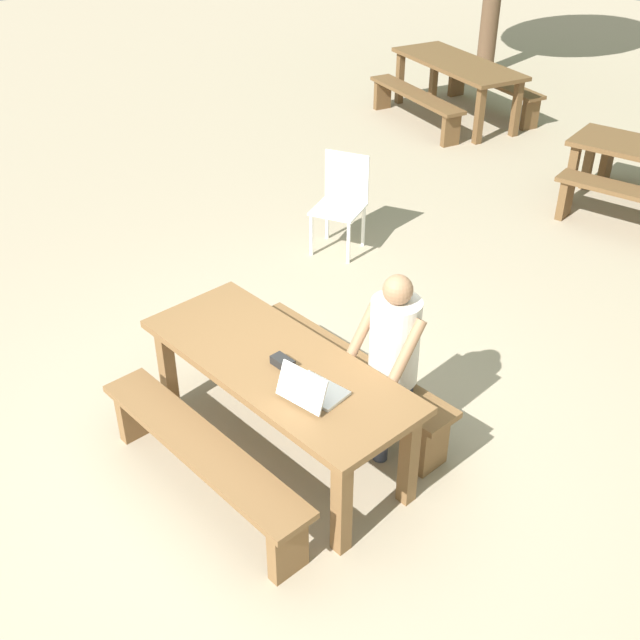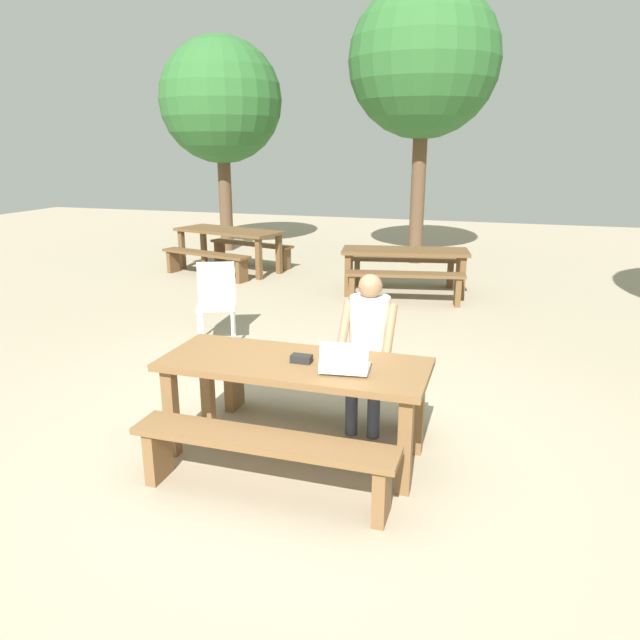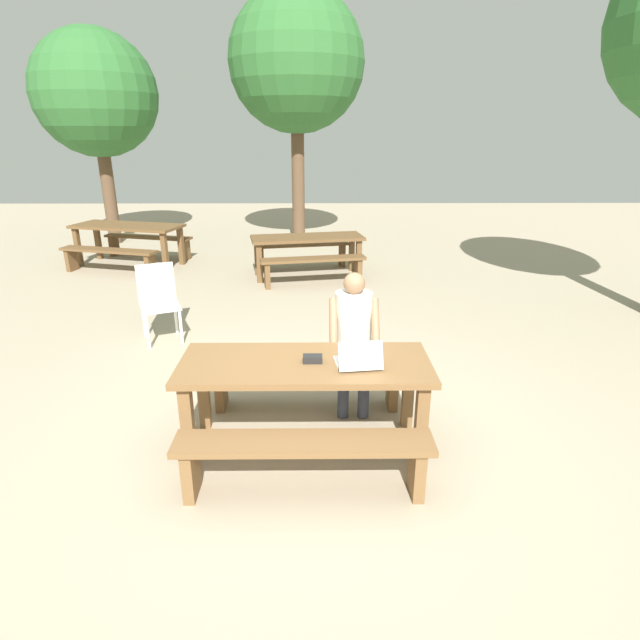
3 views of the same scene
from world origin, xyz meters
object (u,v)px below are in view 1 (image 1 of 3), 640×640
object	(u,v)px
laptop	(312,389)
small_pouch	(283,362)
person_seated	(391,351)
plastic_chair	(341,200)
picnic_table_rear	(457,70)
picnic_table_front	(278,375)

from	to	relation	value
laptop	small_pouch	xyz separation A→B (m)	(-0.34, 0.07, -0.03)
person_seated	plastic_chair	xyz separation A→B (m)	(-2.23, 1.74, -0.26)
small_pouch	plastic_chair	world-z (taller)	plastic_chair
plastic_chair	picnic_table_rear	xyz separation A→B (m)	(-1.63, 3.72, 0.17)
plastic_chair	picnic_table_rear	world-z (taller)	plastic_chair
laptop	person_seated	size ratio (longest dim) A/B	0.28
laptop	picnic_table_rear	xyz separation A→B (m)	(-3.84, 6.12, -0.14)
small_pouch	plastic_chair	bearing A→B (deg)	128.79
picnic_table_front	small_pouch	bearing A→B (deg)	-8.33
laptop	picnic_table_front	bearing A→B (deg)	-18.44
laptop	person_seated	xyz separation A→B (m)	(0.01, 0.66, -0.05)
plastic_chair	small_pouch	bearing A→B (deg)	-74.52
picnic_table_front	laptop	xyz separation A→B (m)	(0.40, -0.08, 0.17)
small_pouch	picnic_table_rear	size ratio (longest dim) A/B	0.07
small_pouch	picnic_table_front	bearing A→B (deg)	171.67
person_seated	picnic_table_rear	world-z (taller)	person_seated
laptop	picnic_table_rear	distance (m)	7.23
person_seated	small_pouch	bearing A→B (deg)	-121.08
picnic_table_front	laptop	bearing A→B (deg)	-11.40
picnic_table_front	person_seated	bearing A→B (deg)	54.42
person_seated	laptop	bearing A→B (deg)	-91.04
person_seated	picnic_table_rear	bearing A→B (deg)	125.21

